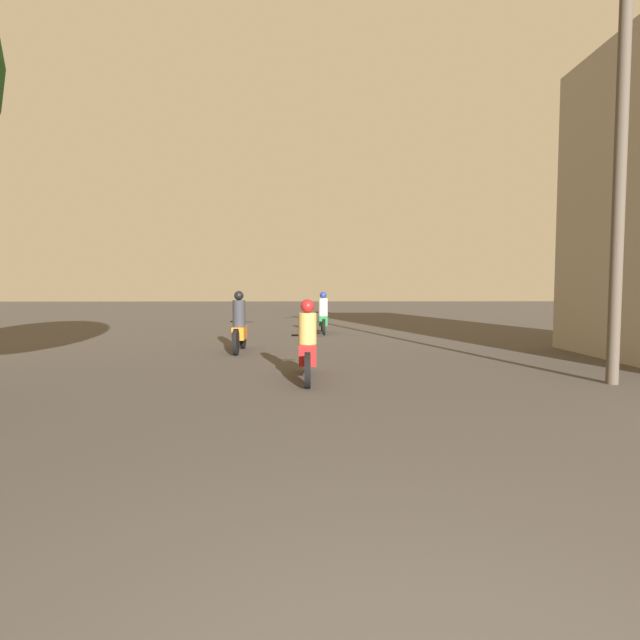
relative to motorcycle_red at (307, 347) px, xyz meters
The scene contains 4 objects.
motorcycle_red is the anchor object (origin of this frame).
motorcycle_orange 4.35m from the motorcycle_red, 113.68° to the left, with size 0.60×2.02×1.57m.
motorcycle_green 9.15m from the motorcycle_red, 86.44° to the left, with size 0.60×2.00×1.51m.
utility_pole_near 6.29m from the motorcycle_red, ahead, with size 1.60×0.20×7.78m.
Camera 1 is at (-0.42, -1.33, 1.64)m, focal length 28.00 mm.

